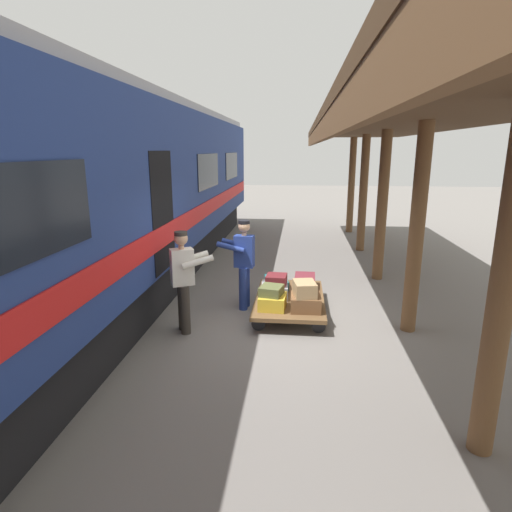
{
  "coord_description": "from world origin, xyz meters",
  "views": [
    {
      "loc": [
        -0.29,
        6.89,
        2.96
      ],
      "look_at": [
        0.43,
        -0.3,
        1.15
      ],
      "focal_mm": 29.75,
      "sensor_mm": 36.0,
      "label": 1
    }
  ],
  "objects_px": {
    "suitcase_yellow_case": "(273,302)",
    "porter_by_door": "(184,278)",
    "luggage_cart": "(290,299)",
    "suitcase_cream_canvas": "(305,293)",
    "porter_in_overalls": "(243,261)",
    "suitcase_maroon_trunk": "(276,280)",
    "suitcase_teal_softside": "(276,282)",
    "suitcase_olive_duffel": "(271,291)",
    "suitcase_tan_vintage": "(305,289)",
    "train_car": "(77,204)",
    "suitcase_gray_aluminum": "(275,290)",
    "suitcase_brown_leather": "(306,302)",
    "suitcase_burgundy_valise": "(305,282)"
  },
  "relations": [
    {
      "from": "suitcase_olive_duffel",
      "to": "suitcase_gray_aluminum",
      "type": "bearing_deg",
      "value": -92.25
    },
    {
      "from": "luggage_cart",
      "to": "suitcase_tan_vintage",
      "type": "height_order",
      "value": "suitcase_tan_vintage"
    },
    {
      "from": "luggage_cart",
      "to": "suitcase_cream_canvas",
      "type": "height_order",
      "value": "suitcase_cream_canvas"
    },
    {
      "from": "porter_in_overalls",
      "to": "suitcase_cream_canvas",
      "type": "bearing_deg",
      "value": 171.98
    },
    {
      "from": "suitcase_teal_softside",
      "to": "suitcase_maroon_trunk",
      "type": "relative_size",
      "value": 1.59
    },
    {
      "from": "suitcase_cream_canvas",
      "to": "porter_by_door",
      "type": "bearing_deg",
      "value": 27.01
    },
    {
      "from": "suitcase_burgundy_valise",
      "to": "suitcase_olive_duffel",
      "type": "height_order",
      "value": "suitcase_olive_duffel"
    },
    {
      "from": "luggage_cart",
      "to": "suitcase_olive_duffel",
      "type": "bearing_deg",
      "value": 62.18
    },
    {
      "from": "luggage_cart",
      "to": "porter_in_overalls",
      "type": "distance_m",
      "value": 1.12
    },
    {
      "from": "suitcase_tan_vintage",
      "to": "suitcase_olive_duffel",
      "type": "bearing_deg",
      "value": -3.97
    },
    {
      "from": "suitcase_cream_canvas",
      "to": "porter_in_overalls",
      "type": "height_order",
      "value": "porter_in_overalls"
    },
    {
      "from": "suitcase_tan_vintage",
      "to": "suitcase_yellow_case",
      "type": "bearing_deg",
      "value": -2.45
    },
    {
      "from": "train_car",
      "to": "suitcase_cream_canvas",
      "type": "distance_m",
      "value": 4.31
    },
    {
      "from": "suitcase_yellow_case",
      "to": "suitcase_teal_softside",
      "type": "bearing_deg",
      "value": -90.0
    },
    {
      "from": "porter_by_door",
      "to": "suitcase_tan_vintage",
      "type": "bearing_deg",
      "value": -168.59
    },
    {
      "from": "train_car",
      "to": "suitcase_gray_aluminum",
      "type": "relative_size",
      "value": 37.61
    },
    {
      "from": "suitcase_brown_leather",
      "to": "suitcase_maroon_trunk",
      "type": "relative_size",
      "value": 1.41
    },
    {
      "from": "suitcase_gray_aluminum",
      "to": "suitcase_tan_vintage",
      "type": "xyz_separation_m",
      "value": [
        -0.54,
        0.62,
        0.26
      ]
    },
    {
      "from": "suitcase_brown_leather",
      "to": "porter_by_door",
      "type": "distance_m",
      "value": 2.1
    },
    {
      "from": "suitcase_brown_leather",
      "to": "suitcase_burgundy_valise",
      "type": "relative_size",
      "value": 0.91
    },
    {
      "from": "suitcase_brown_leather",
      "to": "suitcase_yellow_case",
      "type": "xyz_separation_m",
      "value": [
        0.57,
        0.0,
        -0.01
      ]
    },
    {
      "from": "suitcase_cream_canvas",
      "to": "train_car",
      "type": "bearing_deg",
      "value": 8.65
    },
    {
      "from": "suitcase_burgundy_valise",
      "to": "porter_in_overalls",
      "type": "relative_size",
      "value": 0.35
    },
    {
      "from": "train_car",
      "to": "suitcase_teal_softside",
      "type": "relative_size",
      "value": 34.76
    },
    {
      "from": "suitcase_gray_aluminum",
      "to": "porter_by_door",
      "type": "distance_m",
      "value": 1.83
    },
    {
      "from": "train_car",
      "to": "porter_by_door",
      "type": "distance_m",
      "value": 2.28
    },
    {
      "from": "suitcase_yellow_case",
      "to": "porter_by_door",
      "type": "xyz_separation_m",
      "value": [
        1.43,
        0.42,
        0.51
      ]
    },
    {
      "from": "suitcase_maroon_trunk",
      "to": "suitcase_olive_duffel",
      "type": "relative_size",
      "value": 0.97
    },
    {
      "from": "suitcase_gray_aluminum",
      "to": "suitcase_yellow_case",
      "type": "height_order",
      "value": "suitcase_gray_aluminum"
    },
    {
      "from": "suitcase_gray_aluminum",
      "to": "suitcase_maroon_trunk",
      "type": "distance_m",
      "value": 0.21
    },
    {
      "from": "suitcase_cream_canvas",
      "to": "suitcase_maroon_trunk",
      "type": "bearing_deg",
      "value": -0.15
    },
    {
      "from": "suitcase_maroon_trunk",
      "to": "suitcase_teal_softside",
      "type": "bearing_deg",
      "value": -86.86
    },
    {
      "from": "suitcase_burgundy_valise",
      "to": "suitcase_tan_vintage",
      "type": "xyz_separation_m",
      "value": [
        0.02,
        1.22,
        0.25
      ]
    },
    {
      "from": "luggage_cart",
      "to": "suitcase_yellow_case",
      "type": "relative_size",
      "value": 4.32
    },
    {
      "from": "suitcase_cream_canvas",
      "to": "porter_by_door",
      "type": "distance_m",
      "value": 2.3
    },
    {
      "from": "suitcase_yellow_case",
      "to": "luggage_cart",
      "type": "bearing_deg",
      "value": -115.42
    },
    {
      "from": "suitcase_tan_vintage",
      "to": "porter_in_overalls",
      "type": "distance_m",
      "value": 1.41
    },
    {
      "from": "porter_in_overalls",
      "to": "porter_by_door",
      "type": "relative_size",
      "value": 1.0
    },
    {
      "from": "suitcase_cream_canvas",
      "to": "suitcase_maroon_trunk",
      "type": "xyz_separation_m",
      "value": [
        0.53,
        -0.0,
        0.25
      ]
    },
    {
      "from": "suitcase_gray_aluminum",
      "to": "suitcase_olive_duffel",
      "type": "distance_m",
      "value": 0.61
    },
    {
      "from": "suitcase_brown_leather",
      "to": "porter_by_door",
      "type": "height_order",
      "value": "porter_by_door"
    },
    {
      "from": "suitcase_brown_leather",
      "to": "porter_in_overalls",
      "type": "relative_size",
      "value": 0.32
    },
    {
      "from": "luggage_cart",
      "to": "suitcase_gray_aluminum",
      "type": "xyz_separation_m",
      "value": [
        0.28,
        -0.0,
        0.16
      ]
    },
    {
      "from": "luggage_cart",
      "to": "suitcase_gray_aluminum",
      "type": "relative_size",
      "value": 3.84
    },
    {
      "from": "suitcase_teal_softside",
      "to": "train_car",
      "type": "bearing_deg",
      "value": 19.57
    },
    {
      "from": "train_car",
      "to": "porter_in_overalls",
      "type": "distance_m",
      "value": 3.07
    },
    {
      "from": "train_car",
      "to": "suitcase_teal_softside",
      "type": "bearing_deg",
      "value": -160.43
    },
    {
      "from": "suitcase_cream_canvas",
      "to": "suitcase_brown_leather",
      "type": "bearing_deg",
      "value": 90.0
    },
    {
      "from": "suitcase_olive_duffel",
      "to": "porter_by_door",
      "type": "bearing_deg",
      "value": 17.28
    },
    {
      "from": "suitcase_burgundy_valise",
      "to": "suitcase_tan_vintage",
      "type": "bearing_deg",
      "value": 88.94
    }
  ]
}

